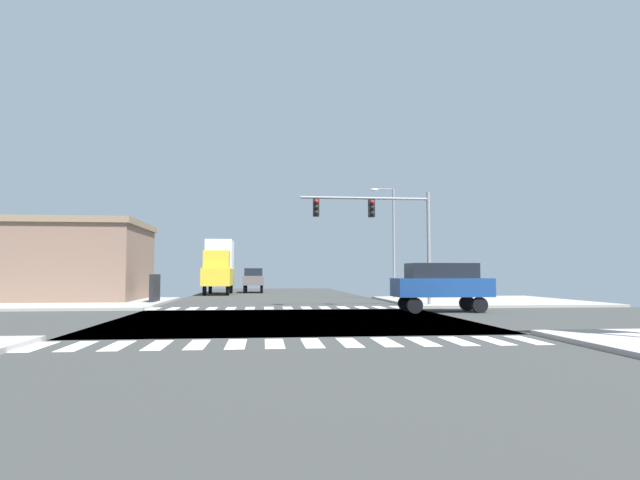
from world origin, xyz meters
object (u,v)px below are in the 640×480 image
(suv_leading_2, at_px, (254,278))
(street_lamp, at_px, (390,232))
(box_truck_queued_1, at_px, (219,265))
(suv_nearside_1, at_px, (441,283))
(bank_building, at_px, (25,261))
(traffic_signal_mast, at_px, (379,221))

(suv_leading_2, bearing_deg, street_lamp, 124.09)
(box_truck_queued_1, xyz_separation_m, suv_leading_2, (3.00, 3.88, -1.17))
(suv_nearside_1, distance_m, suv_leading_2, 28.83)
(suv_leading_2, bearing_deg, box_truck_queued_1, 52.26)
(bank_building, distance_m, box_truck_queued_1, 16.38)
(bank_building, relative_size, box_truck_queued_1, 2.30)
(street_lamp, height_order, bank_building, street_lamp)
(bank_building, bearing_deg, suv_nearside_1, -26.03)
(box_truck_queued_1, bearing_deg, bank_building, 45.12)
(traffic_signal_mast, xyz_separation_m, box_truck_queued_1, (-10.31, 19.32, -2.21))
(box_truck_queued_1, bearing_deg, traffic_signal_mast, 118.08)
(suv_nearside_1, xyz_separation_m, box_truck_queued_1, (-12.48, 23.35, 1.17))
(suv_nearside_1, distance_m, box_truck_queued_1, 26.50)
(bank_building, bearing_deg, suv_leading_2, 46.76)
(suv_leading_2, bearing_deg, bank_building, 46.76)
(traffic_signal_mast, bearing_deg, suv_leading_2, 107.49)
(traffic_signal_mast, relative_size, bank_building, 0.44)
(traffic_signal_mast, xyz_separation_m, suv_nearside_1, (2.17, -4.03, -3.38))
(traffic_signal_mast, xyz_separation_m, bank_building, (-21.87, 7.71, -2.13))
(suv_nearside_1, bearing_deg, suv_leading_2, -160.80)
(bank_building, height_order, suv_nearside_1, bank_building)
(traffic_signal_mast, distance_m, bank_building, 23.29)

